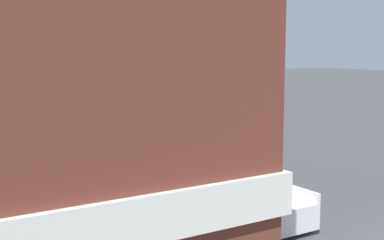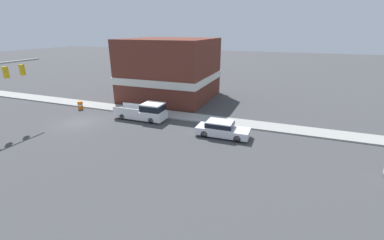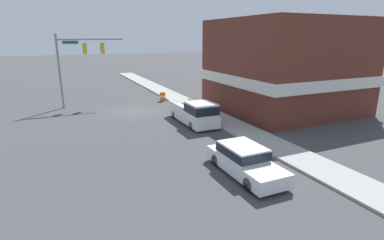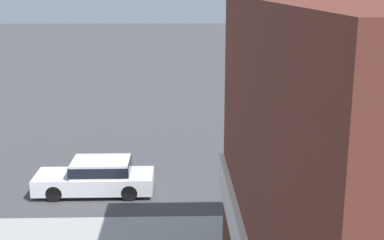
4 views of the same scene
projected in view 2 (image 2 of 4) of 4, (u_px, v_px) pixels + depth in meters
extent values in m
plane|color=#424244|center=(80.00, 123.00, 27.24)|extent=(200.00, 200.00, 0.00)
cube|color=#9E9E99|center=(113.00, 107.00, 32.24)|extent=(2.40, 60.00, 0.14)
cylinder|color=gray|center=(10.00, 62.00, 24.02)|extent=(6.07, 0.18, 0.18)
cube|color=gold|center=(6.00, 72.00, 23.77)|extent=(0.36, 0.36, 1.05)
sphere|color=green|center=(3.00, 69.00, 23.74)|extent=(0.22, 0.22, 0.22)
cube|color=gold|center=(22.00, 70.00, 25.20)|extent=(0.36, 0.36, 1.05)
sphere|color=green|center=(20.00, 67.00, 25.17)|extent=(0.22, 0.22, 0.22)
cylinder|color=black|center=(241.00, 132.00, 23.85)|extent=(0.22, 0.66, 0.66)
cylinder|color=black|center=(237.00, 139.00, 22.41)|extent=(0.22, 0.66, 0.66)
cylinder|color=black|center=(210.00, 128.00, 24.86)|extent=(0.22, 0.66, 0.66)
cylinder|color=black|center=(204.00, 134.00, 23.42)|extent=(0.22, 0.66, 0.66)
cube|color=silver|center=(223.00, 131.00, 23.57)|extent=(1.86, 4.85, 0.68)
cube|color=silver|center=(220.00, 124.00, 23.45)|extent=(1.71, 2.33, 0.60)
cube|color=black|center=(220.00, 124.00, 23.45)|extent=(1.73, 2.42, 0.42)
cylinder|color=black|center=(159.00, 116.00, 28.38)|extent=(0.22, 0.66, 0.66)
cylinder|color=black|center=(151.00, 121.00, 26.85)|extent=(0.22, 0.66, 0.66)
cylinder|color=black|center=(132.00, 112.00, 29.57)|extent=(0.22, 0.66, 0.66)
cylinder|color=black|center=(123.00, 117.00, 28.03)|extent=(0.22, 0.66, 0.66)
cube|color=white|center=(141.00, 114.00, 28.12)|extent=(1.97, 5.72, 0.85)
cube|color=white|center=(153.00, 108.00, 27.30)|extent=(1.87, 2.17, 0.90)
cube|color=black|center=(153.00, 108.00, 27.30)|extent=(1.89, 2.26, 0.63)
cube|color=white|center=(135.00, 105.00, 29.14)|extent=(0.12, 3.24, 0.35)
cube|color=white|center=(126.00, 110.00, 27.52)|extent=(0.12, 3.24, 0.35)
cylinder|color=orange|center=(80.00, 105.00, 31.68)|extent=(0.59, 0.59, 0.97)
cylinder|color=white|center=(80.00, 105.00, 31.67)|extent=(0.61, 0.61, 0.17)
cube|color=brown|center=(170.00, 69.00, 35.78)|extent=(11.21, 11.36, 8.19)
cube|color=silver|center=(171.00, 77.00, 36.13)|extent=(11.51, 11.66, 0.90)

